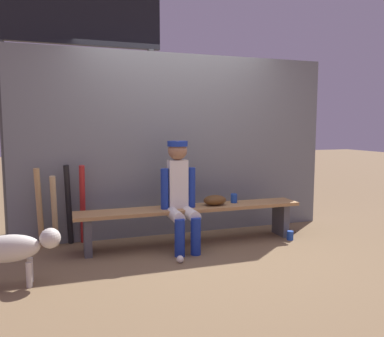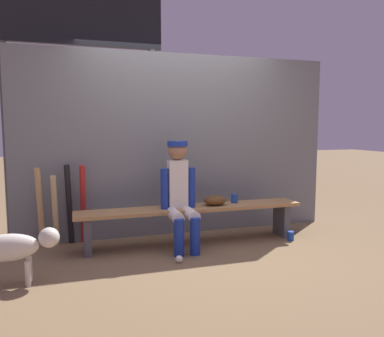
% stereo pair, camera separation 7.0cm
% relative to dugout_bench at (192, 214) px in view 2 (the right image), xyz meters
% --- Properties ---
extents(ground_plane, '(30.00, 30.00, 0.00)m').
position_rel_dugout_bench_xyz_m(ground_plane, '(0.00, 0.00, -0.35)').
color(ground_plane, brown).
extents(chainlink_fence, '(4.07, 0.03, 2.29)m').
position_rel_dugout_bench_xyz_m(chainlink_fence, '(0.00, 0.50, 0.79)').
color(chainlink_fence, slate).
rests_on(chainlink_fence, ground_plane).
extents(dugout_bench, '(2.68, 0.36, 0.45)m').
position_rel_dugout_bench_xyz_m(dugout_bench, '(0.00, 0.00, 0.00)').
color(dugout_bench, '#AD7F4C').
rests_on(dugout_bench, ground_plane).
extents(player_seated, '(0.41, 0.55, 1.22)m').
position_rel_dugout_bench_xyz_m(player_seated, '(-0.17, -0.11, 0.30)').
color(player_seated, silver).
rests_on(player_seated, ground_plane).
extents(baseball_glove, '(0.28, 0.20, 0.12)m').
position_rel_dugout_bench_xyz_m(baseball_glove, '(0.29, 0.00, 0.15)').
color(baseball_glove, '#593819').
rests_on(baseball_glove, dugout_bench).
extents(bat_aluminum_red, '(0.07, 0.22, 0.94)m').
position_rel_dugout_bench_xyz_m(bat_aluminum_red, '(-1.22, 0.39, 0.12)').
color(bat_aluminum_red, '#B22323').
rests_on(bat_aluminum_red, ground_plane).
extents(bat_aluminum_black, '(0.10, 0.20, 0.95)m').
position_rel_dugout_bench_xyz_m(bat_aluminum_black, '(-1.37, 0.41, 0.12)').
color(bat_aluminum_black, black).
rests_on(bat_aluminum_black, ground_plane).
extents(bat_wood_natural, '(0.08, 0.22, 0.84)m').
position_rel_dugout_bench_xyz_m(bat_wood_natural, '(-1.53, 0.35, 0.07)').
color(bat_wood_natural, tan).
rests_on(bat_wood_natural, ground_plane).
extents(bat_wood_tan, '(0.09, 0.20, 0.93)m').
position_rel_dugout_bench_xyz_m(bat_wood_tan, '(-1.69, 0.36, 0.11)').
color(bat_wood_tan, tan).
rests_on(bat_wood_tan, ground_plane).
extents(baseball, '(0.07, 0.07, 0.07)m').
position_rel_dugout_bench_xyz_m(baseball, '(-0.31, -0.57, -0.32)').
color(baseball, white).
rests_on(baseball, ground_plane).
extents(cup_on_ground, '(0.08, 0.08, 0.11)m').
position_rel_dugout_bench_xyz_m(cup_on_ground, '(1.19, -0.23, -0.30)').
color(cup_on_ground, '#1E47AD').
rests_on(cup_on_ground, ground_plane).
extents(cup_on_bench, '(0.08, 0.08, 0.11)m').
position_rel_dugout_bench_xyz_m(cup_on_bench, '(0.57, 0.06, 0.15)').
color(cup_on_bench, '#1E47AD').
rests_on(cup_on_bench, dugout_bench).
extents(scoreboard, '(2.39, 0.27, 3.47)m').
position_rel_dugout_bench_xyz_m(scoreboard, '(-1.10, 1.11, 2.10)').
color(scoreboard, '#3F3F42').
rests_on(scoreboard, ground_plane).
extents(dog, '(0.84, 0.20, 0.49)m').
position_rel_dugout_bench_xyz_m(dog, '(-1.82, -0.67, -0.02)').
color(dog, beige).
rests_on(dog, ground_plane).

